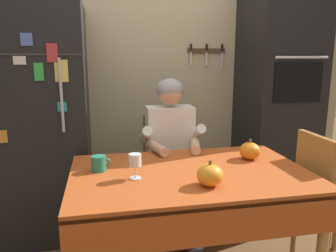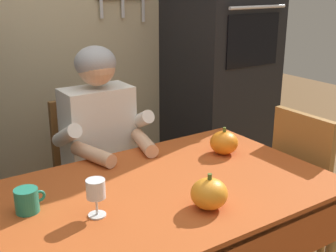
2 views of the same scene
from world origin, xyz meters
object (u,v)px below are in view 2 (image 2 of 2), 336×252
Objects in this scene: seated_person at (104,145)px; pumpkin_medium at (209,194)px; chair_right_side at (310,186)px; coffee_mug at (27,200)px; wine_glass at (96,191)px; wall_oven at (220,58)px; dining_table at (167,207)px; chair_behind_person at (92,172)px; pumpkin_large at (224,143)px.

pumpkin_medium is at bearing -87.84° from seated_person.
coffee_mug is (-1.43, 0.15, 0.27)m from chair_right_side.
chair_right_side is at bearing 0.72° from wine_glass.
wine_glass is (-1.23, -0.02, 0.33)m from chair_right_side.
wall_oven is 1.70m from wine_glass.
seated_person is at bearing 61.90° from wine_glass.
dining_table is at bearing -138.69° from wall_oven.
wine_glass reaches higher than dining_table.
pumpkin_medium reaches higher than coffee_mug.
coffee_mug is (-0.54, -0.47, 0.05)m from seated_person.
wine_glass is at bearing -118.10° from seated_person.
chair_behind_person is 6.64× the size of pumpkin_medium.
chair_behind_person and chair_right_side have the same top height.
pumpkin_large is 0.99× the size of pumpkin_medium.
coffee_mug is (-0.54, -0.66, 0.27)m from chair_behind_person.
wine_glass is at bearing -145.20° from wall_oven.
wine_glass reaches higher than pumpkin_large.
chair_behind_person is 0.29m from seated_person.
seated_person is 10.84× the size of coffee_mug.
dining_table is 1.51× the size of chair_right_side.
pumpkin_large is at bearing 2.03° from coffee_mug.
seated_person reaches higher than wine_glass.
seated_person reaches higher than chair_behind_person.
wine_glass is (-1.38, -0.96, -0.21)m from wall_oven.
pumpkin_medium is (0.04, -0.22, 0.14)m from dining_table.
wall_oven is 1.00m from pumpkin_large.
pumpkin_medium is at bearing -131.48° from wall_oven.
wall_oven reaches higher than pumpkin_large.
seated_person is at bearing 144.87° from chair_right_side.
dining_table is (-1.05, -0.92, -0.39)m from wall_oven.
dining_table is at bearing 178.57° from chair_right_side.
coffee_mug is 0.27m from wine_glass.
pumpkin_medium reaches higher than dining_table.
chair_behind_person is 1.05m from pumpkin_medium.
chair_right_side is at bearing 12.81° from pumpkin_medium.
dining_table is 12.19× the size of coffee_mug.
coffee_mug is 0.67m from pumpkin_medium.
seated_person is (0.01, 0.60, 0.08)m from dining_table.
dining_table is at bearing -159.52° from pumpkin_large.
pumpkin_large is (0.98, 0.03, 0.01)m from coffee_mug.
coffee_mug is at bearing -138.92° from seated_person.
dining_table is at bearing -13.96° from coffee_mug.
dining_table is 0.26m from pumpkin_medium.
pumpkin_large is (0.78, 0.20, -0.04)m from wine_glass.
pumpkin_medium is (0.03, -1.01, 0.29)m from chair_behind_person.
pumpkin_large reaches higher than dining_table.
chair_behind_person is (-1.04, -0.13, -0.54)m from wall_oven.
seated_person is 1.11m from chair_right_side.
dining_table is 10.14× the size of pumpkin_large.
chair_behind_person is 1.21m from chair_right_side.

